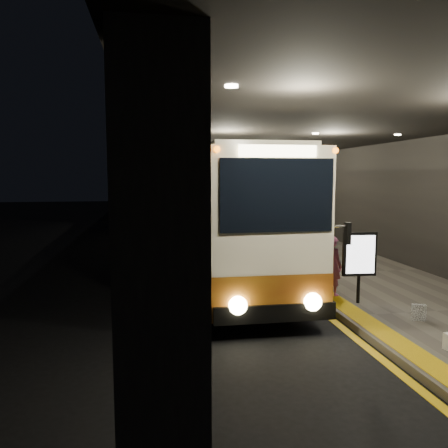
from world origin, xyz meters
TOP-DOWN VIEW (x-y plane):
  - ground at (0.00, 0.00)m, footprint 90.00×90.00m
  - lane_line_white at (-1.80, 5.00)m, footprint 0.12×50.00m
  - kerb_stripe_yellow at (2.35, 5.00)m, footprint 0.18×50.00m
  - sidewalk at (4.75, 5.00)m, footprint 4.50×50.00m
  - tactile_strip at (2.85, 5.00)m, footprint 0.50×50.00m
  - terminal_wall at (7.00, 5.00)m, footprint 0.10×50.00m
  - support_columns at (-1.50, 4.00)m, footprint 0.80×24.80m
  - canopy at (2.50, 5.00)m, footprint 9.00×50.00m
  - coach_main at (0.75, 2.03)m, footprint 2.66×12.16m
  - coach_second at (0.80, 17.53)m, footprint 2.85×11.49m
  - passenger_boarding at (2.95, -1.51)m, footprint 0.56×0.66m
  - bag_polka at (3.97, -3.67)m, footprint 0.30×0.22m
  - info_sign at (3.29, -2.29)m, footprint 0.82×0.17m
  - stanchion_post at (2.95, -0.85)m, footprint 0.05×0.05m

SIDE VIEW (x-z plane):
  - ground at x=0.00m, z-range 0.00..0.00m
  - lane_line_white at x=-1.80m, z-range 0.00..0.01m
  - kerb_stripe_yellow at x=2.35m, z-range 0.00..0.01m
  - sidewalk at x=4.75m, z-range 0.00..0.15m
  - tactile_strip at x=2.85m, z-range 0.15..0.16m
  - bag_polka at x=3.97m, z-range 0.15..0.49m
  - stanchion_post at x=2.95m, z-range 0.15..1.21m
  - passenger_boarding at x=2.95m, z-range 0.15..1.68m
  - info_sign at x=3.29m, z-range 0.45..2.17m
  - coach_second at x=0.80m, z-range -0.07..3.51m
  - coach_main at x=0.75m, z-range -0.08..3.70m
  - support_columns at x=-1.50m, z-range 0.00..4.40m
  - terminal_wall at x=7.00m, z-range 0.00..6.00m
  - canopy at x=2.50m, z-range 4.40..4.80m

